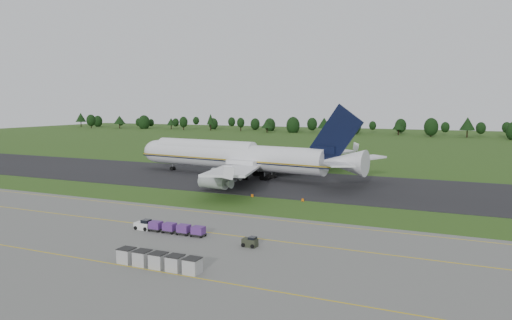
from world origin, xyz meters
The scene contains 10 objects.
ground centered at (0.00, 0.00, 0.00)m, with size 600.00×600.00×0.00m, color #294916.
apron centered at (0.00, -34.00, 0.03)m, with size 300.00×52.00×0.06m, color #61625D.
taxiway centered at (0.00, 28.00, 0.04)m, with size 300.00×40.00×0.08m, color black.
apron_markings centered at (0.00, -26.98, 0.06)m, with size 300.00×30.20×0.01m.
tree_line centered at (-15.54, 220.51, 5.95)m, with size 529.90×22.97×11.96m.
aircraft centered at (-20.00, 32.23, 5.62)m, with size 70.29×67.75×19.67m.
baggage_train centered at (-3.03, -24.68, 0.87)m, with size 12.45×1.59×1.53m.
utility_cart centered at (11.60, -26.21, 0.61)m, with size 2.11×1.44×1.13m.
uld_row centered at (5.37, -38.90, 0.99)m, with size 11.47×1.87×1.85m.
edge_markers centered at (2.01, 7.21, 0.27)m, with size 11.81×0.30×0.60m.
Camera 1 is at (40.41, -87.07, 19.95)m, focal length 35.00 mm.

